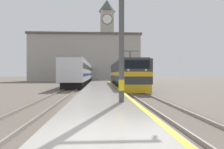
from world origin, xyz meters
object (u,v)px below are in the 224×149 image
(passenger_train, at_px, (85,73))
(catenary_mast, at_px, (123,26))
(locomotive_train, at_px, (125,74))
(clock_tower, at_px, (107,37))

(passenger_train, xyz_separation_m, catenary_mast, (4.52, -39.01, 2.37))
(locomotive_train, bearing_deg, catenary_mast, -97.30)
(passenger_train, relative_size, clock_tower, 2.28)
(passenger_train, bearing_deg, clock_tower, 67.53)
(locomotive_train, height_order, clock_tower, clock_tower)
(locomotive_train, bearing_deg, clock_tower, 91.95)
(passenger_train, height_order, catenary_mast, catenary_mast)
(catenary_mast, relative_size, clock_tower, 0.35)
(catenary_mast, height_order, clock_tower, clock_tower)
(clock_tower, bearing_deg, passenger_train, -112.47)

